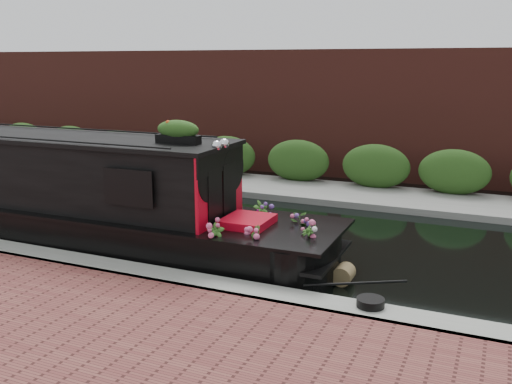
% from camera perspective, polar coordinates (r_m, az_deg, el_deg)
% --- Properties ---
extents(ground, '(80.00, 80.00, 0.00)m').
position_cam_1_polar(ground, '(12.57, -3.55, -3.86)').
color(ground, black).
rests_on(ground, ground).
extents(near_bank_coping, '(40.00, 0.60, 0.50)m').
position_cam_1_polar(near_bank_coping, '(9.92, -12.43, -8.82)').
color(near_bank_coping, gray).
rests_on(near_bank_coping, ground).
extents(far_bank_path, '(40.00, 2.40, 0.34)m').
position_cam_1_polar(far_bank_path, '(16.29, 3.24, 0.05)').
color(far_bank_path, gray).
rests_on(far_bank_path, ground).
extents(far_hedge, '(40.00, 1.10, 2.80)m').
position_cam_1_polar(far_hedge, '(17.11, 4.30, 0.66)').
color(far_hedge, '#264B19').
rests_on(far_hedge, ground).
extents(far_brick_wall, '(40.00, 1.00, 8.00)m').
position_cam_1_polar(far_brick_wall, '(19.07, 6.43, 1.88)').
color(far_brick_wall, '#5B261F').
rests_on(far_brick_wall, ground).
extents(narrowboat, '(12.03, 2.27, 2.83)m').
position_cam_1_polar(narrowboat, '(12.66, -20.37, -0.62)').
color(narrowboat, black).
rests_on(narrowboat, ground).
extents(rope_fender, '(0.33, 0.38, 0.33)m').
position_cam_1_polar(rope_fender, '(9.70, 8.76, -8.14)').
color(rope_fender, brown).
rests_on(rope_fender, ground).
extents(coiled_mooring_rope, '(0.40, 0.40, 0.12)m').
position_cam_1_polar(coiled_mooring_rope, '(8.34, 11.37, -10.77)').
color(coiled_mooring_rope, black).
rests_on(coiled_mooring_rope, near_bank_coping).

